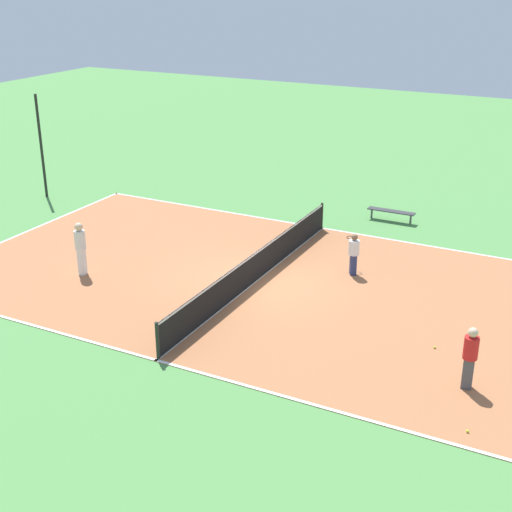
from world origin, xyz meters
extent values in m
plane|color=#518E47|center=(0.00, 0.00, 0.00)|extent=(80.00, 80.00, 0.00)
cube|color=#AD6B42|center=(0.00, 0.00, 0.01)|extent=(11.56, 20.30, 0.02)
cube|color=white|center=(-5.73, 0.00, 0.02)|extent=(0.10, 20.30, 0.00)
cube|color=white|center=(5.73, 0.00, 0.02)|extent=(0.10, 20.30, 0.00)
cube|color=white|center=(0.00, 10.10, 0.02)|extent=(11.56, 0.10, 0.00)
cube|color=white|center=(0.00, 0.00, 0.02)|extent=(11.56, 0.10, 0.00)
cylinder|color=black|center=(-5.63, 0.00, 0.55)|extent=(0.10, 0.10, 1.06)
cylinder|color=black|center=(5.63, 0.00, 0.55)|extent=(0.10, 0.10, 1.06)
cube|color=black|center=(0.00, 0.00, 0.53)|extent=(11.26, 0.03, 1.01)
cube|color=white|center=(0.00, 0.00, 1.00)|extent=(11.26, 0.04, 0.06)
cube|color=#333338|center=(7.82, -2.14, 0.43)|extent=(0.36, 1.93, 0.04)
cylinder|color=#4C4C51|center=(7.82, -2.95, 0.21)|extent=(0.08, 0.08, 0.41)
cylinder|color=#4C4C51|center=(7.82, -1.32, 0.21)|extent=(0.08, 0.08, 0.41)
cube|color=white|center=(-2.18, 5.40, 0.48)|extent=(0.28, 0.24, 0.91)
cylinder|color=silver|center=(-2.18, 5.40, 1.26)|extent=(0.41, 0.41, 0.64)
sphere|color=beige|center=(-2.18, 5.40, 1.71)|extent=(0.27, 0.27, 0.27)
cube|color=navy|center=(1.96, -2.64, 0.38)|extent=(0.32, 0.30, 0.71)
cylinder|color=white|center=(1.96, -2.64, 0.99)|extent=(0.49, 0.49, 0.50)
sphere|color=brown|center=(1.96, -2.64, 1.34)|extent=(0.21, 0.21, 0.21)
cylinder|color=#262626|center=(2.24, -2.48, 1.11)|extent=(0.26, 0.17, 0.03)
torus|color=black|center=(2.48, -2.33, 1.11)|extent=(0.42, 0.42, 0.02)
cube|color=#4C4C51|center=(-3.34, -7.52, 0.43)|extent=(0.22, 0.27, 0.82)
cylinder|color=red|center=(-3.34, -7.52, 1.13)|extent=(0.39, 0.39, 0.58)
sphere|color=beige|center=(-3.34, -7.52, 1.55)|extent=(0.25, 0.25, 0.25)
sphere|color=#CCE033|center=(-1.77, -6.35, 0.06)|extent=(0.07, 0.07, 0.07)
sphere|color=#CCE033|center=(-5.17, -7.94, 0.06)|extent=(0.07, 0.07, 0.07)
cylinder|color=black|center=(3.97, 12.63, 2.28)|extent=(0.12, 0.12, 4.57)
camera|label=1|loc=(-19.01, -9.77, 9.61)|focal=50.00mm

